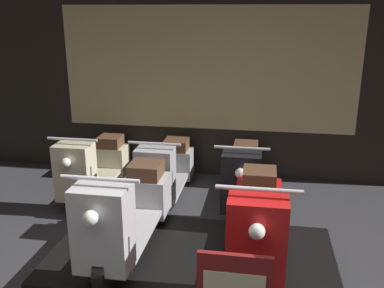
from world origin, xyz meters
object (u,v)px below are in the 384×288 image
Objects in this scene: scooter_display_left at (128,212)px; scooter_backrow_2 at (243,176)px; scooter_backrow_0 at (95,167)px; scooter_backrow_1 at (167,171)px; scooter_display_right at (257,222)px.

scooter_display_left is 1.00× the size of scooter_backrow_2.
scooter_backrow_0 and scooter_backrow_2 have the same top height.
scooter_backrow_1 is at bearing 180.00° from scooter_backrow_2.
scooter_backrow_1 and scooter_backrow_2 have the same top height.
scooter_backrow_1 is at bearing 0.00° from scooter_backrow_0.
scooter_backrow_0 is 1.93m from scooter_backrow_2.
scooter_display_left reaches higher than scooter_backrow_2.
scooter_backrow_2 is at bearing 0.00° from scooter_backrow_0.
scooter_backrow_1 is (-0.02, 1.64, -0.24)m from scooter_display_left.
scooter_display_left is at bearing -89.23° from scooter_backrow_1.
scooter_display_left is 1.14m from scooter_display_right.
scooter_display_right reaches higher than scooter_backrow_1.
scooter_backrow_0 and scooter_backrow_1 have the same top height.
scooter_display_right is 1.00× the size of scooter_backrow_2.
scooter_display_left is 1.91m from scooter_backrow_2.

